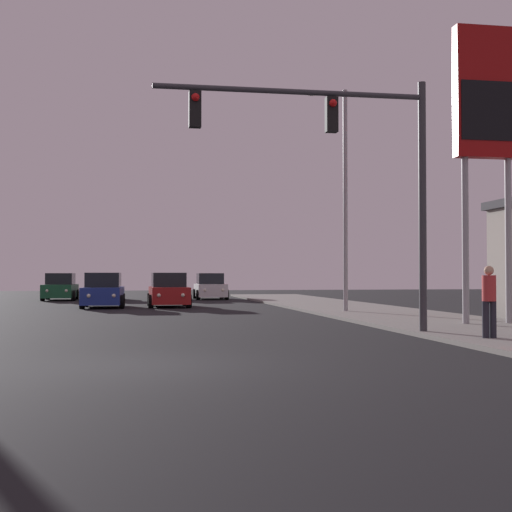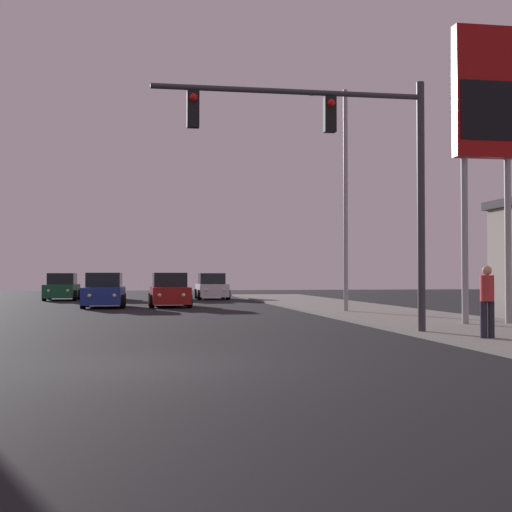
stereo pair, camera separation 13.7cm
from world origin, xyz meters
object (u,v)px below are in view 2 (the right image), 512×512
(car_blue, at_px, (104,292))
(pedestrian_on_sidewalk, at_px, (487,298))
(car_white, at_px, (212,287))
(street_lamp, at_px, (342,188))
(car_black, at_px, (105,288))
(car_silver, at_px, (169,288))
(car_green, at_px, (62,288))
(traffic_light_mast, at_px, (347,152))
(car_red, at_px, (170,291))
(gas_station_sign, at_px, (485,109))

(car_blue, relative_size, pedestrian_on_sidewalk, 2.60)
(car_white, height_order, street_lamp, street_lamp)
(car_blue, distance_m, car_black, 11.07)
(street_lamp, bearing_deg, car_silver, 108.93)
(street_lamp, distance_m, pedestrian_on_sidewalk, 13.12)
(car_green, bearing_deg, pedestrian_on_sidewalk, 114.23)
(car_white, xyz_separation_m, pedestrian_on_sidewalk, (3.23, -30.70, 0.27))
(traffic_light_mast, bearing_deg, street_lamp, 74.18)
(car_black, height_order, pedestrian_on_sidewalk, pedestrian_on_sidewalk)
(car_red, bearing_deg, car_silver, -93.53)
(car_red, bearing_deg, gas_station_sign, 118.47)
(car_silver, height_order, street_lamp, street_lamp)
(car_silver, height_order, car_black, same)
(car_silver, bearing_deg, gas_station_sign, 107.30)
(car_green, height_order, traffic_light_mast, traffic_light_mast)
(car_silver, distance_m, gas_station_sign, 27.89)
(traffic_light_mast, bearing_deg, car_black, 104.26)
(car_red, distance_m, pedestrian_on_sidewalk, 21.10)
(traffic_light_mast, xyz_separation_m, gas_station_sign, (5.11, 2.48, 1.90))
(car_red, height_order, pedestrian_on_sidewalk, pedestrian_on_sidewalk)
(car_white, relative_size, gas_station_sign, 0.48)
(street_lamp, bearing_deg, car_white, 100.71)
(car_silver, relative_size, car_white, 1.00)
(car_red, xyz_separation_m, gas_station_sign, (8.82, -15.46, 5.86))
(car_silver, bearing_deg, car_white, -177.97)
(car_red, height_order, traffic_light_mast, traffic_light_mast)
(car_blue, distance_m, car_green, 11.04)
(car_red, bearing_deg, car_green, -60.27)
(street_lamp, bearing_deg, gas_station_sign, -74.38)
(pedestrian_on_sidewalk, bearing_deg, street_lamp, 89.02)
(car_green, bearing_deg, gas_station_sign, 121.91)
(car_red, relative_size, traffic_light_mast, 0.61)
(car_blue, height_order, car_white, same)
(car_blue, relative_size, car_white, 1.01)
(traffic_light_mast, bearing_deg, car_silver, 96.59)
(gas_station_sign, distance_m, pedestrian_on_sidewalk, 7.64)
(car_silver, relative_size, car_green, 1.00)
(pedestrian_on_sidewalk, bearing_deg, car_silver, 101.09)
(car_white, xyz_separation_m, car_green, (-9.40, -0.23, 0.00))
(car_white, relative_size, car_green, 0.99)
(car_green, relative_size, gas_station_sign, 0.48)
(car_blue, xyz_separation_m, car_silver, (3.58, 10.71, 0.00))
(car_blue, xyz_separation_m, car_red, (3.16, 0.23, 0.00))
(gas_station_sign, bearing_deg, pedestrian_on_sidewalk, -117.41)
(car_white, xyz_separation_m, traffic_light_mast, (0.52, -28.55, 3.95))
(car_green, bearing_deg, traffic_light_mast, 111.02)
(traffic_light_mast, bearing_deg, car_blue, 111.18)
(car_black, bearing_deg, car_blue, 92.94)
(car_red, xyz_separation_m, pedestrian_on_sidewalk, (6.42, -20.10, 0.27))
(car_green, xyz_separation_m, car_black, (2.61, 0.46, 0.00))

